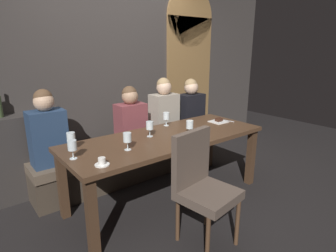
% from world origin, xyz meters
% --- Properties ---
extents(ground, '(9.00, 9.00, 0.00)m').
position_xyz_m(ground, '(0.00, 0.00, 0.00)').
color(ground, black).
extents(back_wall_tiled, '(6.00, 0.12, 3.00)m').
position_xyz_m(back_wall_tiled, '(0.00, 1.22, 1.50)').
color(back_wall_tiled, '#383330').
rests_on(back_wall_tiled, ground).
extents(arched_door, '(0.90, 0.05, 2.55)m').
position_xyz_m(arched_door, '(1.35, 1.15, 1.36)').
color(arched_door, olive).
rests_on(arched_door, ground).
extents(dining_table, '(2.20, 0.84, 0.74)m').
position_xyz_m(dining_table, '(0.00, 0.00, 0.65)').
color(dining_table, '#412B1C').
rests_on(dining_table, ground).
extents(banquette_bench, '(2.50, 0.44, 0.45)m').
position_xyz_m(banquette_bench, '(0.00, 0.70, 0.23)').
color(banquette_bench, '#40352A').
rests_on(banquette_bench, ground).
extents(chair_near_side, '(0.50, 0.50, 0.98)m').
position_xyz_m(chair_near_side, '(-0.20, -0.72, 0.56)').
color(chair_near_side, '#4C3321').
rests_on(chair_near_side, ground).
extents(diner_redhead, '(0.36, 0.24, 0.80)m').
position_xyz_m(diner_redhead, '(-1.02, 0.71, 0.83)').
color(diner_redhead, navy).
rests_on(diner_redhead, banquette_bench).
extents(diner_bearded, '(0.36, 0.24, 0.75)m').
position_xyz_m(diner_bearded, '(-0.01, 0.73, 0.80)').
color(diner_bearded, brown).
rests_on(diner_bearded, banquette_bench).
extents(diner_far_end, '(0.36, 0.24, 0.81)m').
position_xyz_m(diner_far_end, '(0.50, 0.71, 0.84)').
color(diner_far_end, '#9E9384').
rests_on(diner_far_end, banquette_bench).
extents(diner_near_end, '(0.36, 0.24, 0.77)m').
position_xyz_m(diner_near_end, '(0.96, 0.67, 0.82)').
color(diner_near_end, black).
rests_on(diner_near_end, banquette_bench).
extents(wine_glass_center_back, '(0.08, 0.08, 0.16)m').
position_xyz_m(wine_glass_center_back, '(0.24, 0.32, 0.86)').
color(wine_glass_center_back, silver).
rests_on(wine_glass_center_back, dining_table).
extents(wine_glass_near_left, '(0.08, 0.08, 0.16)m').
position_xyz_m(wine_glass_near_left, '(-0.55, -0.11, 0.85)').
color(wine_glass_near_left, silver).
rests_on(wine_glass_near_left, dining_table).
extents(wine_glass_end_right, '(0.08, 0.08, 0.16)m').
position_xyz_m(wine_glass_end_right, '(-0.95, 0.22, 0.85)').
color(wine_glass_end_right, silver).
rests_on(wine_glass_end_right, dining_table).
extents(wine_glass_far_left, '(0.08, 0.08, 0.16)m').
position_xyz_m(wine_glass_far_left, '(-0.16, 0.10, 0.86)').
color(wine_glass_far_left, silver).
rests_on(wine_glass_far_left, dining_table).
extents(wine_glass_center_front, '(0.08, 0.08, 0.16)m').
position_xyz_m(wine_glass_center_front, '(-1.02, -0.01, 0.86)').
color(wine_glass_center_front, silver).
rests_on(wine_glass_center_front, dining_table).
extents(wine_glass_end_left, '(0.08, 0.08, 0.16)m').
position_xyz_m(wine_glass_end_left, '(0.20, -0.14, 0.86)').
color(wine_glass_end_left, silver).
rests_on(wine_glass_end_left, dining_table).
extents(espresso_cup, '(0.12, 0.12, 0.06)m').
position_xyz_m(espresso_cup, '(-0.88, -0.28, 0.77)').
color(espresso_cup, white).
rests_on(espresso_cup, dining_table).
extents(dessert_plate, '(0.19, 0.19, 0.05)m').
position_xyz_m(dessert_plate, '(0.86, 0.05, 0.75)').
color(dessert_plate, white).
rests_on(dessert_plate, dining_table).
extents(fork_on_table, '(0.06, 0.17, 0.01)m').
position_xyz_m(fork_on_table, '(0.99, 0.01, 0.74)').
color(fork_on_table, silver).
rests_on(fork_on_table, dining_table).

